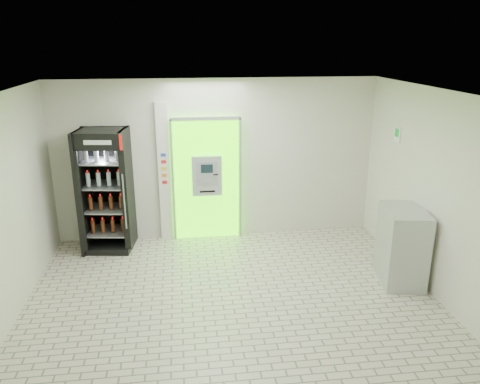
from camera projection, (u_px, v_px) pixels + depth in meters
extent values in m
plane|color=beige|center=(232.00, 300.00, 6.88)|extent=(6.00, 6.00, 0.00)
plane|color=beige|center=(217.00, 160.00, 8.77)|extent=(6.00, 0.00, 6.00)
plane|color=beige|center=(264.00, 300.00, 4.06)|extent=(6.00, 0.00, 6.00)
plane|color=beige|center=(1.00, 214.00, 6.04)|extent=(0.00, 5.00, 5.00)
plane|color=beige|center=(437.00, 195.00, 6.78)|extent=(0.00, 5.00, 5.00)
plane|color=white|center=(231.00, 93.00, 5.95)|extent=(6.00, 6.00, 0.00)
cube|color=#3FEA00|center=(207.00, 179.00, 8.79)|extent=(1.20, 0.12, 2.30)
cube|color=gray|center=(205.00, 119.00, 8.36)|extent=(1.28, 0.04, 0.06)
cube|color=gray|center=(173.00, 181.00, 8.64)|extent=(0.04, 0.04, 2.30)
cube|color=gray|center=(240.00, 179.00, 8.80)|extent=(0.04, 0.04, 2.30)
cube|color=black|center=(213.00, 212.00, 8.95)|extent=(0.62, 0.01, 0.67)
cube|color=black|center=(187.00, 137.00, 8.44)|extent=(0.22, 0.01, 0.18)
cube|color=#AEB1B6|center=(207.00, 176.00, 8.65)|extent=(0.55, 0.12, 0.75)
cube|color=black|center=(207.00, 169.00, 8.55)|extent=(0.22, 0.01, 0.16)
cube|color=gray|center=(207.00, 183.00, 8.63)|extent=(0.16, 0.01, 0.12)
cube|color=black|center=(216.00, 175.00, 8.60)|extent=(0.09, 0.01, 0.02)
cube|color=black|center=(207.00, 192.00, 8.68)|extent=(0.28, 0.01, 0.03)
cube|color=silver|center=(164.00, 173.00, 8.66)|extent=(0.22, 0.10, 2.60)
cube|color=#193FB2|center=(163.00, 155.00, 8.50)|extent=(0.09, 0.01, 0.06)
cube|color=red|center=(164.00, 162.00, 8.54)|extent=(0.09, 0.01, 0.06)
cube|color=yellow|center=(164.00, 169.00, 8.58)|extent=(0.09, 0.01, 0.06)
cube|color=orange|center=(164.00, 175.00, 8.62)|extent=(0.09, 0.01, 0.06)
cube|color=red|center=(165.00, 182.00, 8.67)|extent=(0.09, 0.01, 0.06)
cube|color=black|center=(106.00, 191.00, 8.29)|extent=(0.92, 0.85, 2.19)
cube|color=black|center=(108.00, 185.00, 8.61)|extent=(0.82, 0.17, 2.19)
cube|color=#B30C09|center=(97.00, 142.00, 7.64)|extent=(0.80, 0.12, 0.26)
cube|color=white|center=(97.00, 143.00, 7.64)|extent=(0.46, 0.07, 0.08)
cube|color=black|center=(111.00, 244.00, 8.61)|extent=(0.92, 0.85, 0.11)
cylinder|color=gray|center=(124.00, 202.00, 7.99)|extent=(0.03, 0.03, 0.99)
cube|color=gray|center=(110.00, 231.00, 8.53)|extent=(0.77, 0.72, 0.02)
cube|color=gray|center=(107.00, 208.00, 8.39)|extent=(0.77, 0.72, 0.02)
cube|color=gray|center=(105.00, 185.00, 8.25)|extent=(0.77, 0.72, 0.02)
cube|color=gray|center=(103.00, 161.00, 8.12)|extent=(0.77, 0.72, 0.02)
cube|color=#AEB1B6|center=(402.00, 246.00, 7.26)|extent=(0.74, 0.99, 1.20)
cube|color=gray|center=(384.00, 243.00, 7.21)|extent=(0.15, 0.87, 0.01)
cube|color=white|center=(397.00, 134.00, 7.91)|extent=(0.02, 0.22, 0.26)
cube|color=#0B801F|center=(397.00, 133.00, 7.90)|extent=(0.00, 0.14, 0.14)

